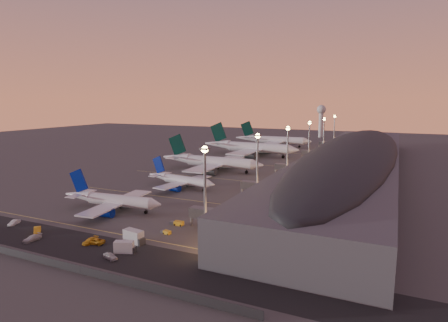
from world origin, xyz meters
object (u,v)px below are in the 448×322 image
service_van_a (14,223)px  service_van_f (95,241)px  airliner_wide_mid (250,147)px  service_van_c (32,238)px  airliner_narrow_south (112,200)px  airliner_narrow_north (180,180)px  radar_tower (321,116)px  service_van_b (37,230)px  airliner_wide_near (211,162)px  airliner_wide_far (273,140)px  baggage_tug_b (177,223)px  service_van_e (110,256)px  catering_truck_a (134,237)px  catering_truck_b (125,247)px  service_van_d (90,241)px  baggage_tug_a (166,232)px

service_van_a → service_van_f: 33.55m
airliner_wide_mid → service_van_c: (3.11, -170.84, -4.96)m
airliner_narrow_south → airliner_narrow_north: 39.15m
airliner_wide_mid → service_van_a: airliner_wide_mid is taller
radar_tower → service_van_b: 315.42m
airliner_wide_mid → service_van_b: size_ratio=13.80×
airliner_narrow_south → airliner_wide_near: 79.43m
airliner_wide_far → baggage_tug_b: size_ratio=14.78×
airliner_wide_near → service_van_e: airliner_wide_near is taller
radar_tower → service_van_b: (-20.84, -314.02, -21.05)m
service_van_a → catering_truck_a: bearing=-14.0°
airliner_wide_far → catering_truck_b: size_ratio=11.34×
airliner_wide_near → airliner_wide_mid: bearing=90.5°
catering_truck_b → service_van_c: catering_truck_b is taller
service_van_a → service_van_e: bearing=-28.1°
service_van_d → service_van_f: (1.53, 0.22, 0.02)m
service_van_a → service_van_b: (12.50, -1.91, 0.12)m
airliner_narrow_north → service_van_a: (-20.05, -63.67, -2.62)m
airliner_narrow_north → airliner_wide_mid: airliner_wide_mid is taller
baggage_tug_b → catering_truck_b: bearing=-94.7°
airliner_wide_near → service_van_a: airliner_wide_near is taller
catering_truck_b → service_van_a: bearing=154.6°
baggage_tug_a → service_van_f: size_ratio=0.67×
baggage_tug_b → service_van_f: service_van_f is taller
catering_truck_a → service_van_c: catering_truck_a is taller
baggage_tug_b → baggage_tug_a: bearing=-85.2°
airliner_wide_mid → service_van_f: size_ratio=13.53×
airliner_wide_far → service_van_a: (-12.15, -219.88, -4.51)m
airliner_wide_mid → service_van_e: 173.85m
airliner_narrow_north → airliner_wide_far: bearing=101.3°
service_van_b → service_van_f: service_van_b is taller
service_van_c → airliner_narrow_south: bearing=91.1°
service_van_f → airliner_wide_mid: bearing=177.3°
baggage_tug_a → service_van_e: service_van_e is taller
catering_truck_b → service_van_c: bearing=166.6°
radar_tower → baggage_tug_b: radar_tower is taller
airliner_narrow_south → catering_truck_a: 33.55m
airliner_narrow_south → airliner_wide_mid: bearing=85.4°
catering_truck_a → service_van_c: bearing=-148.8°
airliner_wide_far → service_van_c: size_ratio=12.34×
airliner_narrow_north → airliner_wide_mid: bearing=102.1°
service_van_a → airliner_wide_far: bearing=67.8°
airliner_wide_near → service_van_e: bearing=-75.4°
airliner_wide_mid → airliner_wide_far: bearing=94.1°
service_van_a → service_van_e: service_van_e is taller
airliner_narrow_south → service_van_b: bearing=-104.0°
airliner_narrow_north → catering_truck_b: airliner_narrow_north is taller
baggage_tug_b → service_van_e: bearing=-95.7°
catering_truck_b → service_van_a: catering_truck_b is taller
catering_truck_b → airliner_wide_near: bearing=83.6°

